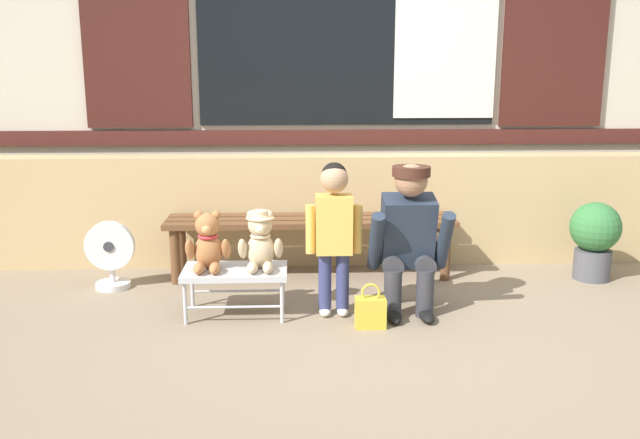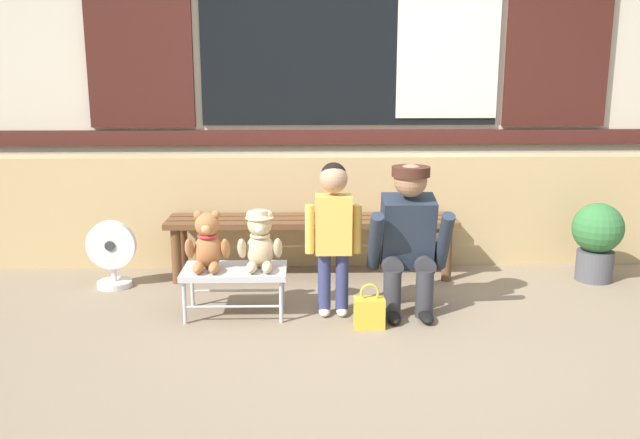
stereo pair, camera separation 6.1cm
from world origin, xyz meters
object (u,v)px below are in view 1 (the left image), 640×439
small_display_bench (235,274)px  adult_crouching (410,238)px  teddy_bear_plain (208,243)px  potted_plant (595,236)px  wooden_bench_long (311,227)px  child_standing (334,222)px  handbag_on_ground (371,312)px  teddy_bear_with_hat (260,241)px  floor_fan (111,255)px

small_display_bench → adult_crouching: size_ratio=0.67×
teddy_bear_plain → potted_plant: 2.77m
wooden_bench_long → adult_crouching: bearing=-53.0°
small_display_bench → adult_crouching: 1.10m
child_standing → handbag_on_ground: child_standing is taller
wooden_bench_long → potted_plant: (2.05, -0.16, -0.05)m
adult_crouching → handbag_on_ground: size_ratio=3.49×
adult_crouching → potted_plant: adult_crouching is taller
teddy_bear_with_hat → potted_plant: size_ratio=0.64×
teddy_bear_with_hat → floor_fan: (-1.07, 0.56, -0.23)m
handbag_on_ground → teddy_bear_plain: bearing=166.3°
potted_plant → wooden_bench_long: bearing=175.5°
wooden_bench_long → child_standing: bearing=-81.7°
teddy_bear_plain → floor_fan: (-0.75, 0.56, -0.23)m
small_display_bench → teddy_bear_plain: size_ratio=1.76×
teddy_bear_with_hat → adult_crouching: bearing=0.4°
handbag_on_ground → child_standing: bearing=133.6°
child_standing → handbag_on_ground: (0.21, -0.22, -0.50)m
potted_plant → adult_crouching: bearing=-156.9°
teddy_bear_plain → adult_crouching: bearing=0.3°
child_standing → adult_crouching: child_standing is taller
adult_crouching → potted_plant: size_ratio=1.67×
teddy_bear_with_hat → handbag_on_ground: teddy_bear_with_hat is taller
teddy_bear_plain → handbag_on_ground: size_ratio=1.34×
small_display_bench → teddy_bear_with_hat: size_ratio=1.76×
child_standing → floor_fan: 1.66m
child_standing → adult_crouching: 0.48m
teddy_bear_plain → child_standing: 0.78m
small_display_bench → floor_fan: size_ratio=1.33×
child_standing → adult_crouching: (0.47, 0.03, -0.11)m
potted_plant → teddy_bear_with_hat: bearing=-165.2°
wooden_bench_long → teddy_bear_with_hat: size_ratio=5.78×
teddy_bear_with_hat → child_standing: 0.47m
small_display_bench → adult_crouching: (1.08, 0.01, 0.21)m
teddy_bear_plain → floor_fan: teddy_bear_plain is taller
teddy_bear_with_hat → potted_plant: teddy_bear_with_hat is taller
wooden_bench_long → adult_crouching: size_ratio=2.21×
wooden_bench_long → floor_fan: 1.42m
teddy_bear_plain → teddy_bear_with_hat: 0.32m
wooden_bench_long → handbag_on_ground: size_ratio=7.72×
wooden_bench_long → handbag_on_ground: wooden_bench_long is taller
teddy_bear_plain → child_standing: bearing=-1.4°
adult_crouching → potted_plant: bearing=23.1°
wooden_bench_long → teddy_bear_with_hat: bearing=-112.8°
adult_crouching → potted_plant: 1.59m
small_display_bench → floor_fan: (-0.91, 0.56, -0.03)m
floor_fan → wooden_bench_long: bearing=9.3°
teddy_bear_plain → adult_crouching: (1.24, 0.01, 0.02)m
adult_crouching → handbag_on_ground: adult_crouching is taller
adult_crouching → floor_fan: adult_crouching is taller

